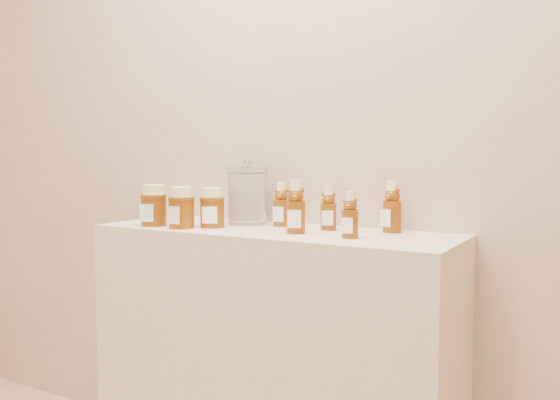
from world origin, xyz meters
The scene contains 11 objects.
wall_back centered at (0.00, 1.75, 1.35)m, with size 3.50×0.02×2.70m, color tan.
display_table centered at (0.00, 1.55, 0.45)m, with size 1.20×0.40×0.90m, color beige.
bear_bottle_back_left centered at (-0.02, 1.65, 0.98)m, with size 0.06×0.06×0.17m, color #5B2907, non-canonical shape.
bear_bottle_back_mid centered at (0.16, 1.63, 0.98)m, with size 0.05×0.05×0.16m, color #5B2907, non-canonical shape.
bear_bottle_back_right centered at (0.36, 1.68, 0.99)m, with size 0.06×0.06×0.18m, color #5B2907, non-canonical shape.
bear_bottle_front_left centered at (0.11, 1.51, 0.99)m, with size 0.06×0.06×0.19m, color #5B2907, non-canonical shape.
bear_bottle_front_right centered at (0.30, 1.50, 0.98)m, with size 0.05×0.05×0.15m, color #5B2907, non-canonical shape.
honey_jar_left centered at (-0.40, 1.43, 0.97)m, with size 0.09×0.09×0.14m, color #5B2907, non-canonical shape.
honey_jar_back centered at (-0.21, 1.50, 0.97)m, with size 0.08×0.08×0.13m, color #5B2907, non-canonical shape.
honey_jar_front centered at (-0.28, 1.43, 0.97)m, with size 0.09×0.09×0.14m, color #5B2907, non-canonical shape.
glass_canister centered at (-0.15, 1.64, 1.01)m, with size 0.14×0.14×0.22m, color white, non-canonical shape.
Camera 1 is at (0.98, -0.08, 1.14)m, focal length 38.00 mm.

